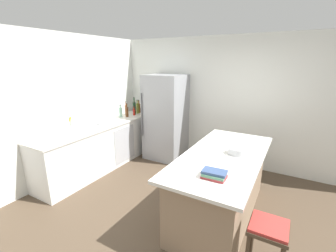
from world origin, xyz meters
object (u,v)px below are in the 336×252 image
paper_towel_roll (100,118)px  whiskey_bottle (139,108)px  bar_stool (268,234)px  mixing_bowl (237,151)px  flower_vase (71,130)px  wine_bottle (134,108)px  sink_faucet (84,120)px  olive_oil_bottle (137,108)px  syrup_bottle (127,112)px  gin_bottle (121,112)px  cookbook_stack (214,174)px  refrigerator (166,117)px  vinegar_bottle (126,110)px  kitchen_island (221,185)px

paper_towel_roll → whiskey_bottle: 1.25m
bar_stool → mixing_bowl: bearing=121.9°
flower_vase → wine_bottle: wine_bottle is taller
sink_faucet → mixing_bowl: 2.77m
bar_stool → whiskey_bottle: size_ratio=2.02×
whiskey_bottle → olive_oil_bottle: bearing=-76.3°
bar_stool → syrup_bottle: (-3.22, 1.83, 0.51)m
bar_stool → gin_bottle: gin_bottle is taller
whiskey_bottle → gin_bottle: size_ratio=1.13×
cookbook_stack → mixing_bowl: size_ratio=1.10×
refrigerator → olive_oil_bottle: (-0.82, 0.07, 0.11)m
paper_towel_roll → wine_bottle: bearing=88.2°
sink_faucet → whiskey_bottle: (0.06, 1.59, -0.04)m
whiskey_bottle → vinegar_bottle: vinegar_bottle is taller
bar_stool → flower_vase: (-3.18, 0.32, 0.49)m
bar_stool → syrup_bottle: syrup_bottle is taller
refrigerator → sink_faucet: (-0.91, -1.43, 0.14)m
flower_vase → gin_bottle: flower_vase is taller
paper_towel_roll → gin_bottle: bearing=94.8°
paper_towel_roll → whiskey_bottle: paper_towel_roll is taller
bar_stool → olive_oil_bottle: (-3.22, 2.21, 0.52)m
sink_faucet → refrigerator: bearing=57.6°
kitchen_island → sink_faucet: (-2.62, -0.03, 0.60)m
bar_stool → vinegar_bottle: bearing=149.9°
kitchen_island → syrup_bottle: size_ratio=6.89×
refrigerator → mixing_bowl: bearing=-34.6°
flower_vase → mixing_bowl: size_ratio=1.34×
olive_oil_bottle → vinegar_bottle: olive_oil_bottle is taller
sink_faucet → vinegar_bottle: 1.22m
kitchen_island → whiskey_bottle: (-2.56, 1.56, 0.56)m
sink_faucet → mixing_bowl: size_ratio=1.25×
refrigerator → vinegar_bottle: size_ratio=5.73×
bar_stool → paper_towel_roll: bearing=162.1°
sink_faucet → syrup_bottle: size_ratio=0.97×
kitchen_island → wine_bottle: 2.95m
refrigerator → bar_stool: (2.40, -2.14, -0.41)m
kitchen_island → mixing_bowl: (0.15, 0.11, 0.50)m
kitchen_island → vinegar_bottle: bearing=155.9°
cookbook_stack → paper_towel_roll: bearing=160.1°
vinegar_bottle → kitchen_island: bearing=-24.1°
refrigerator → mixing_bowl: refrigerator is taller
sink_faucet → cookbook_stack: bearing=-13.1°
flower_vase → sink_faucet: bearing=107.4°
mixing_bowl → gin_bottle: bearing=162.5°
bar_stool → olive_oil_bottle: olive_oil_bottle is taller
bar_stool → flower_vase: flower_vase is taller
refrigerator → vinegar_bottle: 0.96m
gin_bottle → mixing_bowl: gin_bottle is taller
syrup_bottle → mixing_bowl: bearing=-19.8°
flower_vase → vinegar_bottle: (-0.15, 1.61, 0.03)m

